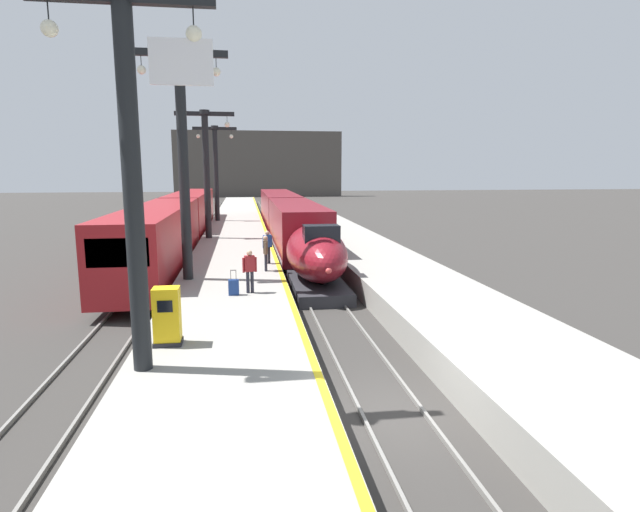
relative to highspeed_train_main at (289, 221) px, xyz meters
The scene contains 20 objects.
ground_plane 28.32m from the highspeed_train_main, 90.00° to the right, with size 260.00×260.00×0.00m, color #33302D.
platform_left 5.54m from the highspeed_train_main, 139.11° to the right, with size 4.80×110.00×1.05m, color gray.
platform_right 5.54m from the highspeed_train_main, 40.89° to the right, with size 4.80×110.00×1.05m, color gray.
platform_left_safety_stripe 4.02m from the highspeed_train_main, 116.78° to the right, with size 0.20×107.80×0.01m, color yellow.
rail_main_left 2.14m from the highspeed_train_main, 134.74° to the right, with size 0.08×110.00×0.12m, color slate.
rail_main_right 2.14m from the highspeed_train_main, 45.26° to the right, with size 0.08×110.00×0.12m, color slate.
rail_secondary_left 9.07m from the highspeed_train_main, behind, with size 0.08×110.00×0.12m, color slate.
rail_secondary_right 7.62m from the highspeed_train_main, behind, with size 0.08×110.00×0.12m, color slate.
highspeed_train_main is the anchor object (origin of this frame).
regional_train_adjacent 8.25m from the highspeed_train_main, 169.02° to the right, with size 2.85×36.60×3.80m.
station_column_near 28.10m from the highspeed_train_main, 102.16° to the right, with size 4.00×0.68×8.66m.
station_column_mid 18.39m from the highspeed_train_main, 109.46° to the right, with size 4.00×0.68×9.72m.
station_column_far 7.89m from the highspeed_train_main, 154.52° to the right, with size 4.00×0.68×8.74m.
station_column_distant 12.26m from the highspeed_train_main, 121.06° to the left, with size 4.00×0.68×8.74m.
passenger_near_edge 19.95m from the highspeed_train_main, 99.34° to the right, with size 0.56×0.30×1.69m.
passenger_mid_platform 15.57m from the highspeed_train_main, 99.00° to the right, with size 0.24×0.57×1.69m.
passenger_far_waiting 13.63m from the highspeed_train_main, 99.55° to the right, with size 0.50×0.39×1.69m.
rolling_suitcase 20.35m from the highspeed_train_main, 100.95° to the right, with size 0.40×0.22×0.98m.
ticket_machine_yellow 26.00m from the highspeed_train_main, 102.32° to the right, with size 0.76×0.62×1.60m.
terminus_back_wall 73.92m from the highspeed_train_main, 90.00° to the left, with size 36.00×2.00×14.00m, color #4C4742.
Camera 1 is at (-3.40, -11.11, 5.80)m, focal length 28.75 mm.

